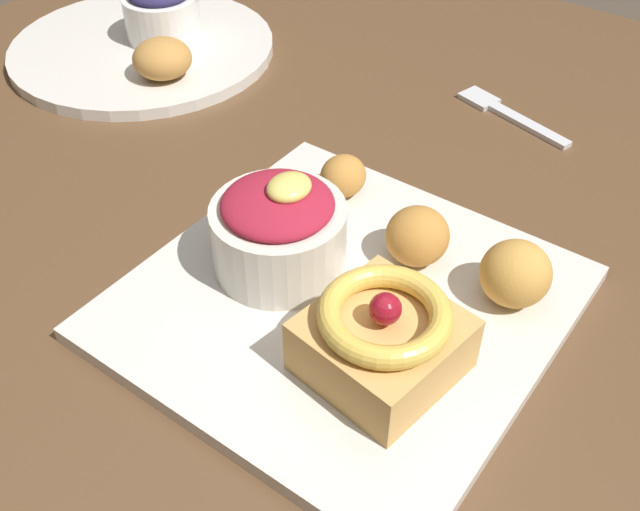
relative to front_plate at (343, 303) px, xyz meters
The scene contains 11 objects.
dining_table 0.12m from the front_plate, 113.97° to the left, with size 1.23×1.12×0.73m.
front_plate is the anchor object (origin of this frame).
cake_slice 0.07m from the front_plate, 124.21° to the right, with size 0.10×0.10×0.06m.
berry_ramekin 0.07m from the front_plate, 89.44° to the left, with size 0.10×0.10×0.07m.
fritter_front 0.07m from the front_plate, 17.10° to the right, with size 0.05×0.05×0.04m, color #BC7F38.
fritter_middle 0.12m from the front_plate, 54.11° to the right, with size 0.05×0.05×0.05m, color gold.
fritter_back 0.12m from the front_plate, 33.27° to the left, with size 0.04×0.04×0.03m, color #BC7F38.
back_plate 0.44m from the front_plate, 64.58° to the left, with size 0.28×0.28×0.01m, color silver.
back_ramekin 0.44m from the front_plate, 61.05° to the left, with size 0.08×0.08×0.07m.
back_pastry 0.36m from the front_plate, 65.04° to the left, with size 0.06×0.06×0.04m, color #B77F3D.
fork 0.30m from the front_plate, ahead, with size 0.05×0.13×0.00m.
Camera 1 is at (-0.27, -0.27, 1.11)m, focal length 41.59 mm.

